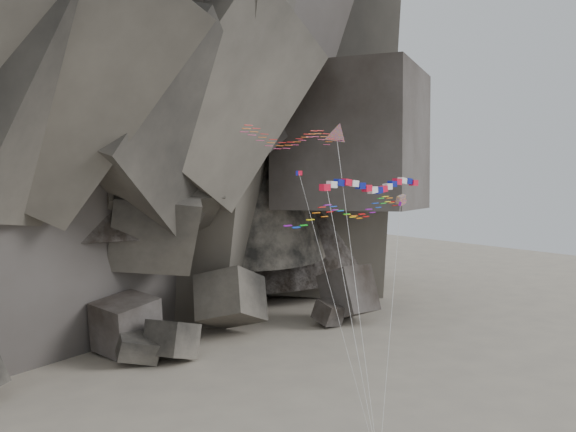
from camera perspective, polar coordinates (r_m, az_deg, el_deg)
headland at (r=109.13m, az=-22.23°, el=14.21°), size 110.00×70.00×84.00m
boulder_field at (r=78.54m, az=-15.44°, el=-10.33°), size 76.52×15.37×10.77m
delta_kite at (r=42.45m, az=0.07°, el=7.10°), size 9.57×4.52×24.16m
banner_kite at (r=47.34m, az=7.61°, el=2.65°), size 11.20×4.16×20.15m
parafoil_kite at (r=42.22m, az=4.99°, el=0.48°), size 12.77×1.84×18.97m
pennant_kite at (r=44.51m, az=2.77°, el=-2.84°), size 3.87×4.55×20.68m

